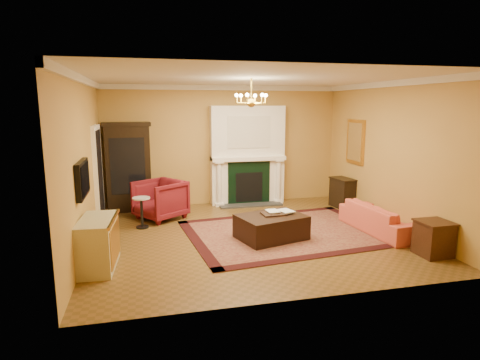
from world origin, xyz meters
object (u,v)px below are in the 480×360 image
object	(u,v)px
pedestal_table	(142,210)
console_table	(342,193)
end_table	(434,239)
china_cabinet	(128,169)
coral_sofa	(381,214)
wingback_armchair	(160,198)
commode	(98,243)
leather_ottoman	(271,227)

from	to	relation	value
pedestal_table	console_table	size ratio (longest dim) A/B	0.92
pedestal_table	end_table	bearing A→B (deg)	-29.72
china_cabinet	coral_sofa	distance (m)	5.78
coral_sofa	console_table	distance (m)	2.00
pedestal_table	console_table	world-z (taller)	console_table
china_cabinet	console_table	distance (m)	5.27
china_cabinet	console_table	bearing A→B (deg)	-14.13
china_cabinet	wingback_armchair	world-z (taller)	china_cabinet
pedestal_table	commode	bearing A→B (deg)	-108.39
commode	leather_ottoman	world-z (taller)	commode
end_table	leather_ottoman	bearing A→B (deg)	149.00
wingback_armchair	china_cabinet	bearing A→B (deg)	-178.56
china_cabinet	end_table	bearing A→B (deg)	-44.03
china_cabinet	leather_ottoman	size ratio (longest dim) A/B	1.69
pedestal_table	commode	world-z (taller)	commode
commode	console_table	bearing A→B (deg)	29.12
pedestal_table	coral_sofa	xyz separation A→B (m)	(4.66, -1.37, -0.00)
leather_ottoman	end_table	bearing A→B (deg)	-46.67
pedestal_table	leather_ottoman	world-z (taller)	pedestal_table
commode	coral_sofa	xyz separation A→B (m)	(5.32, 0.60, -0.02)
commode	console_table	size ratio (longest dim) A/B	1.50
wingback_armchair	coral_sofa	distance (m)	4.71
wingback_armchair	end_table	size ratio (longest dim) A/B	1.69
end_table	console_table	bearing A→B (deg)	88.97
pedestal_table	china_cabinet	bearing A→B (deg)	100.58
commode	end_table	xyz separation A→B (m)	(5.45, -0.77, -0.11)
console_table	end_table	bearing A→B (deg)	-98.72
wingback_armchair	commode	size ratio (longest dim) A/B	0.91
wingback_armchair	leather_ottoman	distance (m)	2.77
coral_sofa	console_table	world-z (taller)	coral_sofa
china_cabinet	commode	world-z (taller)	china_cabinet
wingback_armchair	coral_sofa	bearing A→B (deg)	29.39
commode	leather_ottoman	size ratio (longest dim) A/B	0.88
china_cabinet	commode	xyz separation A→B (m)	(-0.37, -3.51, -0.62)
end_table	leather_ottoman	world-z (taller)	end_table
commode	leather_ottoman	xyz separation A→B (m)	(3.04, 0.68, -0.15)
coral_sofa	end_table	size ratio (longest dim) A/B	3.35
commode	console_table	distance (m)	6.09
coral_sofa	china_cabinet	bearing A→B (deg)	55.30
wingback_armchair	console_table	xyz separation A→B (m)	(4.45, -0.01, -0.13)
pedestal_table	end_table	world-z (taller)	pedestal_table
china_cabinet	pedestal_table	distance (m)	1.69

